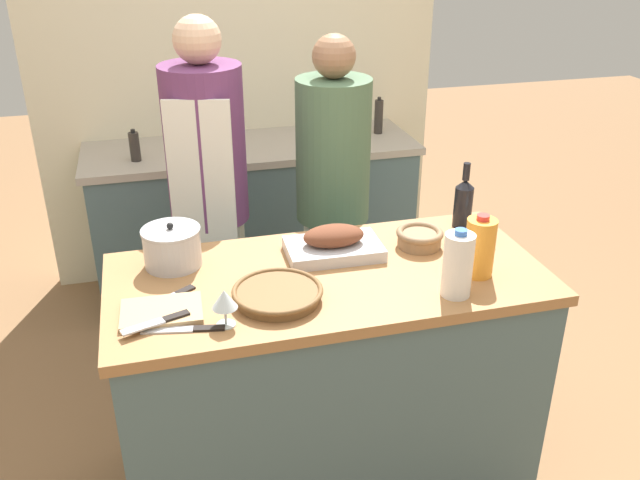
{
  "coord_description": "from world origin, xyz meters",
  "views": [
    {
      "loc": [
        -0.56,
        -1.99,
        2.07
      ],
      "look_at": [
        0.0,
        0.11,
        1.01
      ],
      "focal_mm": 38.0,
      "sensor_mm": 36.0,
      "label": 1
    }
  ],
  "objects_px": {
    "person_cook_guest": "(333,194)",
    "wine_glass_left": "(486,222)",
    "juice_jug": "(480,247)",
    "condiment_bottle_extra": "(346,123)",
    "condiment_bottle_short": "(379,117)",
    "knife_chef": "(186,329)",
    "knife_paring": "(173,296)",
    "wine_bottle_green": "(463,202)",
    "condiment_bottle_tall": "(135,147)",
    "roasting_pan": "(334,244)",
    "milk_jug": "(458,265)",
    "wine_glass_right": "(224,300)",
    "cutting_board": "(162,311)",
    "person_cook_aproned": "(209,192)",
    "stock_pot": "(172,247)",
    "mixing_bowl": "(419,237)",
    "knife_bread": "(158,322)",
    "wicker_basket": "(278,294)"
  },
  "relations": [
    {
      "from": "knife_bread",
      "to": "person_cook_guest",
      "type": "distance_m",
      "value": 1.29
    },
    {
      "from": "wine_glass_left",
      "to": "knife_bread",
      "type": "distance_m",
      "value": 1.26
    },
    {
      "from": "knife_bread",
      "to": "condiment_bottle_tall",
      "type": "bearing_deg",
      "value": 91.26
    },
    {
      "from": "mixing_bowl",
      "to": "knife_bread",
      "type": "relative_size",
      "value": 0.84
    },
    {
      "from": "wine_bottle_green",
      "to": "person_cook_aproned",
      "type": "relative_size",
      "value": 0.16
    },
    {
      "from": "milk_jug",
      "to": "knife_chef",
      "type": "bearing_deg",
      "value": 179.21
    },
    {
      "from": "condiment_bottle_tall",
      "to": "wicker_basket",
      "type": "bearing_deg",
      "value": -75.5
    },
    {
      "from": "roasting_pan",
      "to": "condiment_bottle_tall",
      "type": "bearing_deg",
      "value": 116.72
    },
    {
      "from": "wine_glass_right",
      "to": "condiment_bottle_short",
      "type": "bearing_deg",
      "value": 58.43
    },
    {
      "from": "juice_jug",
      "to": "condiment_bottle_short",
      "type": "height_order",
      "value": "juice_jug"
    },
    {
      "from": "condiment_bottle_extra",
      "to": "condiment_bottle_tall",
      "type": "bearing_deg",
      "value": -174.34
    },
    {
      "from": "roasting_pan",
      "to": "person_cook_guest",
      "type": "relative_size",
      "value": 0.22
    },
    {
      "from": "condiment_bottle_extra",
      "to": "wine_bottle_green",
      "type": "bearing_deg",
      "value": -87.1
    },
    {
      "from": "wicker_basket",
      "to": "mixing_bowl",
      "type": "xyz_separation_m",
      "value": [
        0.59,
        0.25,
        0.01
      ]
    },
    {
      "from": "juice_jug",
      "to": "condiment_bottle_extra",
      "type": "height_order",
      "value": "juice_jug"
    },
    {
      "from": "mixing_bowl",
      "to": "knife_paring",
      "type": "relative_size",
      "value": 1.08
    },
    {
      "from": "stock_pot",
      "to": "condiment_bottle_short",
      "type": "bearing_deg",
      "value": 48.2
    },
    {
      "from": "cutting_board",
      "to": "knife_bread",
      "type": "relative_size",
      "value": 1.23
    },
    {
      "from": "condiment_bottle_short",
      "to": "person_cook_guest",
      "type": "xyz_separation_m",
      "value": [
        -0.51,
        -0.83,
        -0.1
      ]
    },
    {
      "from": "stock_pot",
      "to": "wine_glass_left",
      "type": "height_order",
      "value": "stock_pot"
    },
    {
      "from": "milk_jug",
      "to": "wine_glass_right",
      "type": "relative_size",
      "value": 1.93
    },
    {
      "from": "wine_glass_left",
      "to": "condiment_bottle_short",
      "type": "height_order",
      "value": "condiment_bottle_short"
    },
    {
      "from": "stock_pot",
      "to": "person_cook_aproned",
      "type": "xyz_separation_m",
      "value": [
        0.19,
        0.62,
        -0.06
      ]
    },
    {
      "from": "milk_jug",
      "to": "knife_paring",
      "type": "xyz_separation_m",
      "value": [
        -0.9,
        0.22,
        -0.11
      ]
    },
    {
      "from": "wine_bottle_green",
      "to": "person_cook_guest",
      "type": "distance_m",
      "value": 0.68
    },
    {
      "from": "knife_chef",
      "to": "person_cook_guest",
      "type": "distance_m",
      "value": 1.27
    },
    {
      "from": "wine_bottle_green",
      "to": "person_cook_aproned",
      "type": "height_order",
      "value": "person_cook_aproned"
    },
    {
      "from": "cutting_board",
      "to": "knife_paring",
      "type": "relative_size",
      "value": 1.59
    },
    {
      "from": "wine_glass_right",
      "to": "condiment_bottle_tall",
      "type": "xyz_separation_m",
      "value": [
        -0.24,
        1.72,
        -0.05
      ]
    },
    {
      "from": "mixing_bowl",
      "to": "person_cook_aproned",
      "type": "height_order",
      "value": "person_cook_aproned"
    },
    {
      "from": "condiment_bottle_tall",
      "to": "person_cook_aproned",
      "type": "distance_m",
      "value": 0.73
    },
    {
      "from": "wine_glass_left",
      "to": "knife_paring",
      "type": "xyz_separation_m",
      "value": [
        -1.17,
        -0.1,
        -0.08
      ]
    },
    {
      "from": "knife_chef",
      "to": "condiment_bottle_short",
      "type": "bearing_deg",
      "value": 55.78
    },
    {
      "from": "knife_chef",
      "to": "condiment_bottle_tall",
      "type": "bearing_deg",
      "value": 93.87
    },
    {
      "from": "person_cook_guest",
      "to": "roasting_pan",
      "type": "bearing_deg",
      "value": -91.41
    },
    {
      "from": "juice_jug",
      "to": "cutting_board",
      "type": "bearing_deg",
      "value": 179.0
    },
    {
      "from": "condiment_bottle_tall",
      "to": "condiment_bottle_short",
      "type": "distance_m",
      "value": 1.38
    },
    {
      "from": "wine_glass_left",
      "to": "condiment_bottle_short",
      "type": "distance_m",
      "value": 1.55
    },
    {
      "from": "condiment_bottle_extra",
      "to": "wine_glass_right",
      "type": "bearing_deg",
      "value": -117.08
    },
    {
      "from": "milk_jug",
      "to": "person_cook_aproned",
      "type": "distance_m",
      "value": 1.28
    },
    {
      "from": "knife_paring",
      "to": "condiment_bottle_extra",
      "type": "height_order",
      "value": "condiment_bottle_extra"
    },
    {
      "from": "stock_pot",
      "to": "person_cook_guest",
      "type": "height_order",
      "value": "person_cook_guest"
    },
    {
      "from": "wicker_basket",
      "to": "knife_paring",
      "type": "bearing_deg",
      "value": 161.71
    },
    {
      "from": "wicker_basket",
      "to": "condiment_bottle_extra",
      "type": "height_order",
      "value": "condiment_bottle_extra"
    },
    {
      "from": "person_cook_guest",
      "to": "wine_glass_left",
      "type": "bearing_deg",
      "value": -46.82
    },
    {
      "from": "wine_glass_left",
      "to": "condiment_bottle_tall",
      "type": "distance_m",
      "value": 1.89
    },
    {
      "from": "knife_paring",
      "to": "condiment_bottle_extra",
      "type": "distance_m",
      "value": 1.95
    },
    {
      "from": "cutting_board",
      "to": "knife_bread",
      "type": "bearing_deg",
      "value": -99.18
    },
    {
      "from": "wine_glass_right",
      "to": "person_cook_aproned",
      "type": "xyz_separation_m",
      "value": [
        0.07,
        1.06,
        -0.07
      ]
    },
    {
      "from": "stock_pot",
      "to": "condiment_bottle_short",
      "type": "height_order",
      "value": "condiment_bottle_short"
    }
  ]
}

